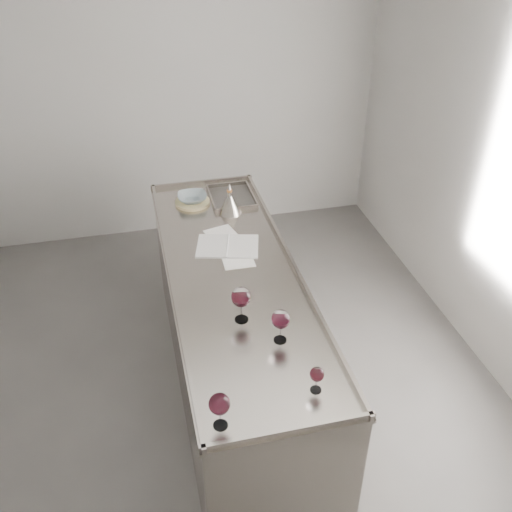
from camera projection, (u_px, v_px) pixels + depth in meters
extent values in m
cube|color=#4F4D4A|center=(168.00, 435.00, 3.55)|extent=(4.50, 5.00, 0.02)
cube|color=#A6A3A0|center=(121.00, 88.00, 4.79)|extent=(4.50, 0.02, 2.80)
cube|color=gray|center=(235.00, 334.00, 3.63)|extent=(0.75, 2.40, 0.92)
cube|color=gray|center=(233.00, 274.00, 3.36)|extent=(0.77, 2.42, 0.02)
cube|color=gray|center=(290.00, 431.00, 2.39)|extent=(0.77, 0.02, 0.03)
cube|color=gray|center=(202.00, 182.00, 4.31)|extent=(0.77, 0.02, 0.03)
cube|color=gray|center=(171.00, 280.00, 3.28)|extent=(0.02, 2.42, 0.03)
cube|color=gray|center=(293.00, 263.00, 3.42)|extent=(0.02, 2.42, 0.03)
cube|color=#595654|center=(232.00, 199.00, 4.14)|extent=(0.30, 0.38, 0.01)
cylinder|color=white|center=(221.00, 425.00, 2.43)|extent=(0.06, 0.06, 0.00)
cylinder|color=white|center=(220.00, 418.00, 2.41)|extent=(0.01, 0.01, 0.09)
ellipsoid|color=white|center=(219.00, 404.00, 2.36)|extent=(0.09, 0.09, 0.10)
cylinder|color=#3C0814|center=(220.00, 407.00, 2.37)|extent=(0.07, 0.07, 0.02)
cylinder|color=white|center=(242.00, 319.00, 3.01)|extent=(0.07, 0.07, 0.00)
cylinder|color=white|center=(241.00, 312.00, 2.98)|extent=(0.01, 0.01, 0.10)
ellipsoid|color=white|center=(241.00, 297.00, 2.92)|extent=(0.10, 0.10, 0.11)
cylinder|color=#340710|center=(241.00, 301.00, 2.94)|extent=(0.08, 0.08, 0.02)
cylinder|color=white|center=(280.00, 340.00, 2.88)|extent=(0.07, 0.07, 0.00)
cylinder|color=white|center=(280.00, 333.00, 2.85)|extent=(0.01, 0.01, 0.09)
ellipsoid|color=white|center=(281.00, 319.00, 2.80)|extent=(0.09, 0.09, 0.10)
cylinder|color=#360714|center=(281.00, 323.00, 2.81)|extent=(0.07, 0.07, 0.02)
cylinder|color=white|center=(316.00, 390.00, 2.60)|extent=(0.05, 0.05, 0.00)
cylinder|color=white|center=(316.00, 384.00, 2.58)|extent=(0.01, 0.01, 0.07)
ellipsoid|color=white|center=(317.00, 374.00, 2.54)|extent=(0.07, 0.07, 0.07)
cylinder|color=#380710|center=(317.00, 377.00, 2.55)|extent=(0.05, 0.05, 0.01)
cube|color=silver|center=(212.00, 246.00, 3.59)|extent=(0.25, 0.31, 0.01)
cube|color=silver|center=(243.00, 246.00, 3.59)|extent=(0.25, 0.31, 0.01)
cylinder|color=white|center=(228.00, 245.00, 3.59)|extent=(0.08, 0.26, 0.01)
cube|color=white|center=(237.00, 256.00, 3.50)|extent=(0.19, 0.27, 0.00)
cube|color=white|center=(224.00, 237.00, 3.69)|extent=(0.25, 0.30, 0.00)
cylinder|color=beige|center=(192.00, 202.00, 4.06)|extent=(0.25, 0.25, 0.02)
imported|color=gray|center=(192.00, 198.00, 4.04)|extent=(0.21, 0.21, 0.05)
cone|color=#A49B92|center=(230.00, 205.00, 3.91)|extent=(0.15, 0.15, 0.13)
cylinder|color=#A49B92|center=(230.00, 194.00, 3.87)|extent=(0.03, 0.03, 0.03)
cylinder|color=#A5652D|center=(230.00, 191.00, 3.85)|extent=(0.04, 0.04, 0.02)
cone|color=#A49B92|center=(229.00, 187.00, 3.84)|extent=(0.03, 0.03, 0.04)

